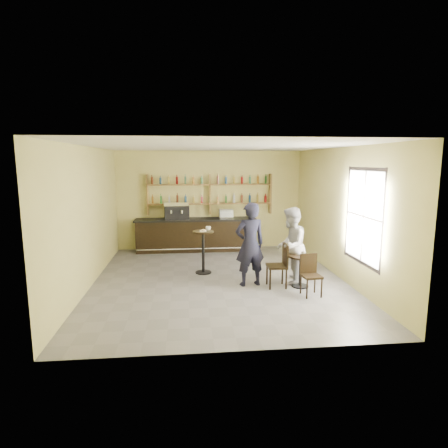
{
  "coord_description": "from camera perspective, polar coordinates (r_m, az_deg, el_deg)",
  "views": [
    {
      "loc": [
        -0.77,
        -8.75,
        2.86
      ],
      "look_at": [
        0.2,
        0.8,
        1.25
      ],
      "focal_mm": 30.0,
      "sensor_mm": 36.0,
      "label": 1
    }
  ],
  "objects": [
    {
      "name": "pedestal_table",
      "position": [
        9.66,
        -3.18,
        -4.3
      ],
      "size": [
        0.57,
        0.57,
        1.11
      ],
      "primitive_type": null,
      "rotation": [
        0.0,
        0.0,
        -0.06
      ],
      "color": "black",
      "rests_on": "floor"
    },
    {
      "name": "wall_back",
      "position": [
        12.34,
        -2.2,
        3.65
      ],
      "size": [
        7.0,
        0.0,
        7.0
      ],
      "primitive_type": "plane",
      "rotation": [
        1.57,
        0.0,
        0.0
      ],
      "color": "#C9C172",
      "rests_on": "floor"
    },
    {
      "name": "bar_counter",
      "position": [
        12.13,
        -4.29,
        -1.61
      ],
      "size": [
        3.87,
        0.76,
        1.05
      ],
      "primitive_type": null,
      "color": "black",
      "rests_on": "floor"
    },
    {
      "name": "chair_south",
      "position": [
        8.28,
        13.18,
        -7.67
      ],
      "size": [
        0.42,
        0.42,
        0.89
      ],
      "primitive_type": null,
      "rotation": [
        0.0,
        0.0,
        0.1
      ],
      "color": "black",
      "rests_on": "floor"
    },
    {
      "name": "liquor_bottles",
      "position": [
        12.18,
        -2.17,
        5.37
      ],
      "size": [
        3.68,
        0.1,
        1.0
      ],
      "primitive_type": null,
      "color": "#8C5919",
      "rests_on": "shelf_unit"
    },
    {
      "name": "window_frame",
      "position": [
        8.51,
        20.47,
        1.09
      ],
      "size": [
        0.04,
        1.7,
        2.1
      ],
      "primitive_type": null,
      "color": "black",
      "rests_on": "wall_right"
    },
    {
      "name": "chair_west",
      "position": [
        8.7,
        8.03,
        -6.3
      ],
      "size": [
        0.44,
        0.44,
        1.0
      ],
      "primitive_type": null,
      "rotation": [
        0.0,
        0.0,
        -1.59
      ],
      "color": "black",
      "rests_on": "floor"
    },
    {
      "name": "floor",
      "position": [
        9.24,
        -0.74,
        -8.52
      ],
      "size": [
        7.0,
        7.0,
        0.0
      ],
      "primitive_type": "plane",
      "color": "slate",
      "rests_on": "ground"
    },
    {
      "name": "pastry_case",
      "position": [
        12.08,
        0.32,
        1.55
      ],
      "size": [
        0.5,
        0.42,
        0.27
      ],
      "primitive_type": null,
      "rotation": [
        0.0,
        0.0,
        0.13
      ],
      "color": "silver",
      "rests_on": "bar_counter"
    },
    {
      "name": "wall_right",
      "position": [
        9.61,
        17.36,
        1.55
      ],
      "size": [
        0.0,
        7.0,
        7.0
      ],
      "primitive_type": "plane",
      "rotation": [
        1.57,
        0.0,
        -1.57
      ],
      "color": "#C9C172",
      "rests_on": "floor"
    },
    {
      "name": "wall_front",
      "position": [
        5.45,
        2.49,
        -3.84
      ],
      "size": [
        7.0,
        0.0,
        7.0
      ],
      "primitive_type": "plane",
      "rotation": [
        -1.57,
        0.0,
        0.0
      ],
      "color": "#C9C172",
      "rests_on": "floor"
    },
    {
      "name": "cafe_table",
      "position": [
        8.83,
        11.58,
        -7.05
      ],
      "size": [
        0.71,
        0.71,
        0.74
      ],
      "primitive_type": null,
      "rotation": [
        0.0,
        0.0,
        -0.25
      ],
      "color": "black",
      "rests_on": "floor"
    },
    {
      "name": "cup_cafe",
      "position": [
        8.74,
        11.99,
        -4.4
      ],
      "size": [
        0.14,
        0.14,
        0.1
      ],
      "primitive_type": "imported",
      "rotation": [
        0.0,
        0.0,
        0.4
      ],
      "color": "white",
      "rests_on": "cafe_table"
    },
    {
      "name": "window_pane",
      "position": [
        8.52,
        20.5,
        1.09
      ],
      "size": [
        0.0,
        2.0,
        2.0
      ],
      "primitive_type": "plane",
      "rotation": [
        1.57,
        0.0,
        -1.57
      ],
      "color": "white",
      "rests_on": "wall_right"
    },
    {
      "name": "patron_second",
      "position": [
        8.94,
        10.1,
        -3.25
      ],
      "size": [
        1.01,
        1.1,
        1.81
      ],
      "primitive_type": "imported",
      "rotation": [
        0.0,
        0.0,
        -2.05
      ],
      "color": "#939297",
      "rests_on": "floor"
    },
    {
      "name": "ceiling",
      "position": [
        8.79,
        -0.79,
        11.74
      ],
      "size": [
        7.0,
        7.0,
        0.0
      ],
      "primitive_type": "plane",
      "rotation": [
        3.14,
        0.0,
        0.0
      ],
      "color": "white",
      "rests_on": "wall_back"
    },
    {
      "name": "shelf_unit",
      "position": [
        12.19,
        -2.17,
        4.57
      ],
      "size": [
        4.0,
        0.26,
        1.4
      ],
      "primitive_type": null,
      "color": "brown",
      "rests_on": "wall_back"
    },
    {
      "name": "wall_left",
      "position": [
        9.12,
        -19.9,
        1.01
      ],
      "size": [
        0.0,
        7.0,
        7.0
      ],
      "primitive_type": "plane",
      "rotation": [
        1.57,
        0.0,
        1.57
      ],
      "color": "#C9C172",
      "rests_on": "floor"
    },
    {
      "name": "man_main",
      "position": [
        8.63,
        3.96,
        -3.11
      ],
      "size": [
        0.79,
        0.61,
        1.95
      ],
      "primitive_type": "imported",
      "rotation": [
        0.0,
        0.0,
        3.35
      ],
      "color": "black",
      "rests_on": "floor"
    },
    {
      "name": "espresso_machine",
      "position": [
        12.0,
        -7.23,
        2.07
      ],
      "size": [
        0.81,
        0.56,
        0.54
      ],
      "primitive_type": null,
      "rotation": [
        0.0,
        0.0,
        0.1
      ],
      "color": "black",
      "rests_on": "bar_counter"
    },
    {
      "name": "donut",
      "position": [
        9.53,
        -3.15,
        -0.95
      ],
      "size": [
        0.11,
        0.11,
        0.04
      ],
      "primitive_type": "torus",
      "rotation": [
        0.0,
        0.0,
        0.01
      ],
      "color": "#BB9944",
      "rests_on": "napkin"
    },
    {
      "name": "cup_pedestal",
      "position": [
        9.64,
        -2.41,
        -0.65
      ],
      "size": [
        0.14,
        0.14,
        0.1
      ],
      "primitive_type": "imported",
      "rotation": [
        0.0,
        0.0,
        0.04
      ],
      "color": "white",
      "rests_on": "pedestal_table"
    },
    {
      "name": "napkin",
      "position": [
        9.55,
        -3.21,
        -1.06
      ],
      "size": [
        0.16,
        0.16,
        0.0
      ],
      "primitive_type": "cube",
      "rotation": [
        0.0,
        0.0,
        -0.0
      ],
      "color": "white",
      "rests_on": "pedestal_table"
    }
  ]
}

